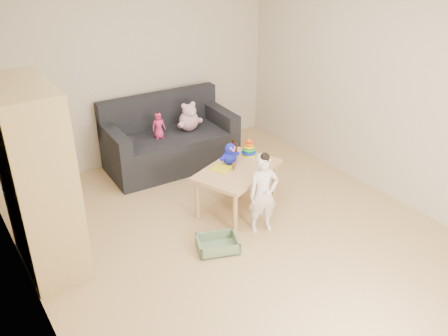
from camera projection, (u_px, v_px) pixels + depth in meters
room at (234, 119)px, 4.48m from camera, size 4.50×4.50×4.50m
wardrobe at (37, 180)px, 4.25m from camera, size 0.50×0.99×1.79m
sofa at (171, 150)px, 6.36m from camera, size 1.72×0.92×0.47m
play_table at (237, 188)px, 5.39m from camera, size 1.14×0.94×0.52m
storage_bin at (218, 244)px, 4.79m from camera, size 0.49×0.43×0.12m
toddler at (263, 195)px, 4.93m from camera, size 0.37×0.29×0.86m
pink_bear at (189, 119)px, 6.29m from camera, size 0.33×0.30×0.33m
doll at (159, 126)px, 6.05m from camera, size 0.19×0.14×0.33m
ring_stacker at (249, 149)px, 5.54m from camera, size 0.17×0.17×0.19m
brown_bottle at (234, 150)px, 5.47m from camera, size 0.08×0.08×0.23m
blue_plush at (230, 153)px, 5.32m from camera, size 0.26×0.23×0.26m
wooden_figure at (234, 166)px, 5.21m from camera, size 0.05×0.04×0.10m
yellow_book at (222, 168)px, 5.25m from camera, size 0.26×0.26×0.01m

